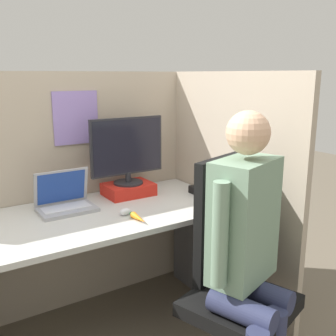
{
  "coord_description": "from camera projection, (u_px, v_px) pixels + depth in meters",
  "views": [
    {
      "loc": [
        -0.75,
        -1.59,
        1.51
      ],
      "look_at": [
        0.4,
        0.19,
        1.01
      ],
      "focal_mm": 42.0,
      "sensor_mm": 36.0,
      "label": 1
    }
  ],
  "objects": [
    {
      "name": "monitor",
      "position": [
        127.0,
        149.0,
        2.46
      ],
      "size": [
        0.49,
        0.19,
        0.42
      ],
      "color": "#232328",
      "rests_on": "paper_box"
    },
    {
      "name": "carrot_toy",
      "position": [
        139.0,
        218.0,
        2.07
      ],
      "size": [
        0.04,
        0.15,
        0.04
      ],
      "color": "orange",
      "rests_on": "desk"
    },
    {
      "name": "cubicle_panel_right",
      "position": [
        217.0,
        192.0,
        2.57
      ],
      "size": [
        0.04,
        1.4,
        1.53
      ],
      "color": "tan",
      "rests_on": "ground"
    },
    {
      "name": "laptop",
      "position": [
        65.0,
        202.0,
        2.24
      ],
      "size": [
        0.31,
        0.22,
        0.23
      ],
      "color": "#99999E",
      "rests_on": "desk"
    },
    {
      "name": "stapler",
      "position": [
        197.0,
        191.0,
        2.53
      ],
      "size": [
        0.05,
        0.12,
        0.05
      ],
      "color": "black",
      "rests_on": "desk"
    },
    {
      "name": "mouse",
      "position": [
        125.0,
        212.0,
        2.16
      ],
      "size": [
        0.06,
        0.04,
        0.04
      ],
      "color": "silver",
      "rests_on": "desk"
    },
    {
      "name": "paper_box",
      "position": [
        128.0,
        189.0,
        2.52
      ],
      "size": [
        0.3,
        0.22,
        0.08
      ],
      "color": "red",
      "rests_on": "desk"
    },
    {
      "name": "desk",
      "position": [
        90.0,
        244.0,
        2.22
      ],
      "size": [
        1.66,
        0.75,
        0.76
      ],
      "color": "#B7B7B2",
      "rests_on": "ground"
    },
    {
      "name": "person",
      "position": [
        248.0,
        241.0,
        1.75
      ],
      "size": [
        0.46,
        0.47,
        1.36
      ],
      "color": "#282D4C",
      "rests_on": "ground"
    },
    {
      "name": "office_chair",
      "position": [
        231.0,
        271.0,
        1.96
      ],
      "size": [
        0.59,
        0.63,
        1.11
      ],
      "color": "black",
      "rests_on": "ground"
    },
    {
      "name": "cubicle_panel_back",
      "position": [
        65.0,
        194.0,
        2.5
      ],
      "size": [
        2.16,
        0.05,
        1.53
      ],
      "color": "tan",
      "rests_on": "ground"
    }
  ]
}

